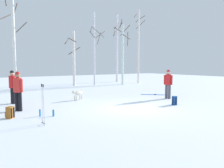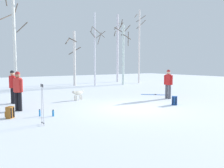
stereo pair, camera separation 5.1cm
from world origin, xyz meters
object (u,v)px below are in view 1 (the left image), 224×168
object	(u,v)px
birch_tree_2	(74,57)
person_1	(18,89)
dog	(78,93)
birch_tree_5	(117,47)
birch_tree_1	(14,41)
birch_tree_6	(139,46)
water_bottle_0	(40,113)
birch_tree_3	(95,48)
birch_tree_4	(123,54)
person_2	(168,82)
backpack_1	(174,101)
person_0	(12,85)
backpack_0	(10,113)
ski_pair_lying_0	(155,95)
water_bottle_1	(53,113)

from	to	relation	value
birch_tree_2	person_1	bearing A→B (deg)	-126.45
dog	birch_tree_5	xyz separation A→B (m)	(9.73, 9.74, 3.66)
birch_tree_1	birch_tree_6	distance (m)	12.45
dog	water_bottle_0	bearing A→B (deg)	-136.85
birch_tree_3	birch_tree_4	xyz separation A→B (m)	(2.73, -0.92, -0.52)
person_2	backpack_1	bearing A→B (deg)	-129.50
person_0	person_2	bearing A→B (deg)	-22.93
person_0	dog	distance (m)	3.41
backpack_1	birch_tree_1	xyz separation A→B (m)	(-5.22, 11.50, 3.65)
backpack_0	person_0	bearing A→B (deg)	77.86
person_1	ski_pair_lying_0	size ratio (longest dim) A/B	1.22
water_bottle_1	backpack_1	bearing A→B (deg)	-9.88
backpack_0	birch_tree_5	size ratio (longest dim) A/B	0.06
person_1	person_2	bearing A→B (deg)	-8.98
person_1	backpack_0	xyz separation A→B (m)	(-0.56, -1.23, -0.77)
backpack_1	birch_tree_3	distance (m)	12.00
ski_pair_lying_0	birch_tree_5	xyz separation A→B (m)	(4.50, 10.57, 4.04)
person_2	dog	distance (m)	5.31
person_2	ski_pair_lying_0	xyz separation A→B (m)	(0.56, 1.63, -0.97)
backpack_1	person_1	bearing A→B (deg)	157.04
backpack_1	birch_tree_6	xyz separation A→B (m)	(7.21, 10.99, 3.84)
backpack_1	birch_tree_4	size ratio (longest dim) A/B	0.07
backpack_0	birch_tree_1	bearing A→B (deg)	78.05
birch_tree_3	birch_tree_5	xyz separation A→B (m)	(4.41, 2.45, 0.43)
birch_tree_4	birch_tree_6	size ratio (longest dim) A/B	0.76
water_bottle_1	dog	bearing A→B (deg)	50.52
person_2	birch_tree_6	size ratio (longest dim) A/B	0.22
dog	backpack_0	distance (m)	4.63
backpack_0	water_bottle_0	bearing A→B (deg)	-18.10
person_0	birch_tree_4	xyz separation A→B (m)	(11.28, 5.49, 2.12)
water_bottle_0	water_bottle_1	world-z (taller)	water_bottle_0
person_1	ski_pair_lying_0	distance (m)	8.68
dog	backpack_1	bearing A→B (deg)	-50.27
person_2	birch_tree_4	world-z (taller)	birch_tree_4
water_bottle_1	birch_tree_5	bearing A→B (deg)	46.25
person_2	birch_tree_5	bearing A→B (deg)	67.49
person_0	birch_tree_3	world-z (taller)	birch_tree_3
birch_tree_5	water_bottle_1	bearing A→B (deg)	-133.75
water_bottle_0	birch_tree_6	distance (m)	17.08
water_bottle_0	person_1	bearing A→B (deg)	106.38
birch_tree_1	ski_pair_lying_0	bearing A→B (deg)	-49.44
ski_pair_lying_0	birch_tree_2	distance (m)	9.55
person_2	ski_pair_lying_0	bearing A→B (deg)	71.11
ski_pair_lying_0	birch_tree_2	xyz separation A→B (m)	(-1.70, 9.01, 2.67)
backpack_0	birch_tree_2	size ratio (longest dim) A/B	0.09
person_2	birch_tree_2	world-z (taller)	birch_tree_2
backpack_0	dog	bearing A→B (deg)	31.47
water_bottle_1	birch_tree_6	distance (m)	16.90
dog	water_bottle_1	size ratio (longest dim) A/B	3.38
backpack_1	water_bottle_1	bearing A→B (deg)	170.12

